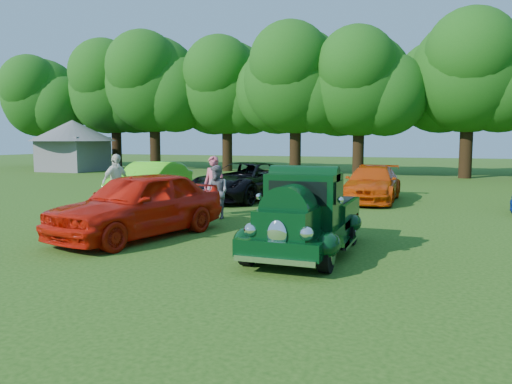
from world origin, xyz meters
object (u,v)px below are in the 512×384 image
(hero_pickup, at_px, (306,218))
(spectator_white, at_px, (116,182))
(spectator_pink, at_px, (214,186))
(back_car_lime, at_px, (151,182))
(spectator_grey, at_px, (217,192))
(gazebo, at_px, (73,140))
(red_convertible, at_px, (139,204))
(back_car_black, at_px, (245,181))
(back_car_orange, at_px, (372,184))

(hero_pickup, distance_m, spectator_white, 8.64)
(hero_pickup, height_order, spectator_pink, spectator_pink)
(back_car_lime, distance_m, spectator_grey, 5.27)
(back_car_lime, xyz_separation_m, spectator_pink, (3.91, -2.50, 0.18))
(gazebo, bearing_deg, spectator_grey, -40.55)
(red_convertible, xyz_separation_m, gazebo, (-19.56, 20.56, 1.58))
(red_convertible, relative_size, spectator_grey, 2.95)
(back_car_black, bearing_deg, spectator_grey, -68.70)
(hero_pickup, bearing_deg, spectator_white, 153.10)
(red_convertible, xyz_separation_m, back_car_lime, (-3.70, 6.39, -0.05))
(back_car_orange, relative_size, gazebo, 0.74)
(back_car_orange, bearing_deg, red_convertible, -115.68)
(back_car_lime, distance_m, back_car_black, 3.70)
(red_convertible, distance_m, back_car_black, 8.04)
(spectator_pink, bearing_deg, back_car_black, 101.28)
(back_car_black, relative_size, spectator_white, 2.81)
(back_car_orange, relative_size, spectator_pink, 2.50)
(spectator_pink, height_order, gazebo, gazebo)
(spectator_pink, xyz_separation_m, spectator_grey, (0.38, -0.57, -0.13))
(back_car_lime, distance_m, spectator_white, 2.72)
(back_car_lime, xyz_separation_m, back_car_orange, (8.17, 2.94, -0.08))
(hero_pickup, height_order, back_car_orange, hero_pickup)
(back_car_orange, relative_size, spectator_white, 2.46)
(spectator_pink, distance_m, gazebo, 25.91)
(back_car_black, height_order, back_car_orange, back_car_black)
(spectator_pink, xyz_separation_m, gazebo, (-19.78, 16.68, 1.45))
(hero_pickup, relative_size, spectator_grey, 2.68)
(hero_pickup, xyz_separation_m, back_car_lime, (-8.04, 6.60, 0.03))
(red_convertible, height_order, back_car_orange, red_convertible)
(spectator_pink, relative_size, spectator_white, 0.99)
(hero_pickup, xyz_separation_m, back_car_black, (-4.72, 8.24, 0.01))
(spectator_pink, xyz_separation_m, spectator_white, (-3.57, -0.19, 0.01))
(hero_pickup, xyz_separation_m, spectator_grey, (-3.75, 3.53, 0.07))
(back_car_lime, height_order, spectator_white, spectator_white)
(back_car_lime, xyz_separation_m, spectator_grey, (4.29, -3.07, 0.05))
(back_car_black, xyz_separation_m, spectator_grey, (0.97, -4.71, 0.06))
(hero_pickup, relative_size, gazebo, 0.69)
(spectator_grey, bearing_deg, spectator_white, -161.40)
(back_car_black, bearing_deg, hero_pickup, -50.52)
(red_convertible, bearing_deg, spectator_grey, 92.66)
(spectator_pink, bearing_deg, gazebo, 143.05)
(back_car_black, relative_size, gazebo, 0.85)
(back_car_lime, xyz_separation_m, back_car_black, (3.32, 1.64, -0.02))
(red_convertible, xyz_separation_m, spectator_white, (-3.36, 3.69, 0.14))
(back_car_black, height_order, spectator_pink, spectator_pink)
(back_car_black, distance_m, spectator_pink, 4.19)
(spectator_pink, bearing_deg, hero_pickup, -41.61)
(spectator_grey, bearing_deg, back_car_orange, 81.12)
(red_convertible, xyz_separation_m, spectator_pink, (0.21, 3.89, 0.13))
(red_convertible, distance_m, back_car_lime, 7.38)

